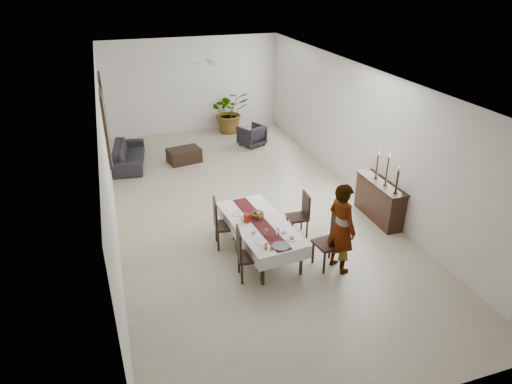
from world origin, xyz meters
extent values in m
cube|color=#BCB496|center=(0.00, 0.00, 0.00)|extent=(6.00, 12.00, 0.00)
cube|color=white|center=(0.00, 0.00, 3.20)|extent=(6.00, 12.00, 0.02)
cube|color=white|center=(0.00, 6.00, 1.60)|extent=(6.00, 0.02, 3.20)
cube|color=white|center=(0.00, -6.00, 1.60)|extent=(6.00, 0.02, 3.20)
cube|color=white|center=(-3.00, 0.00, 1.60)|extent=(0.02, 12.00, 3.20)
cube|color=white|center=(3.00, 0.00, 1.60)|extent=(0.02, 12.00, 3.20)
cube|color=black|center=(-0.26, -1.97, 0.65)|extent=(1.10, 2.23, 0.04)
cylinder|color=black|center=(-0.56, -3.02, 0.31)|extent=(0.07, 0.07, 0.63)
cylinder|color=black|center=(0.23, -2.95, 0.31)|extent=(0.07, 0.07, 0.63)
cylinder|color=black|center=(-0.75, -0.99, 0.31)|extent=(0.07, 0.07, 0.63)
cylinder|color=black|center=(0.03, -0.91, 0.31)|extent=(0.07, 0.07, 0.63)
cube|color=white|center=(-0.26, -1.97, 0.68)|extent=(1.28, 2.41, 0.01)
cube|color=silver|center=(-0.78, -2.02, 0.55)|extent=(0.23, 2.31, 0.27)
cube|color=white|center=(0.26, -1.91, 0.55)|extent=(0.23, 2.31, 0.27)
cube|color=white|center=(-0.15, -3.11, 0.55)|extent=(1.05, 0.11, 0.27)
cube|color=white|center=(-0.37, -0.82, 0.55)|extent=(1.05, 0.11, 0.27)
cube|color=maroon|center=(-0.26, -1.97, 0.68)|extent=(0.53, 2.26, 0.00)
cylinder|color=#9C1C0B|center=(-0.50, -1.85, 0.77)|extent=(0.15, 0.15, 0.18)
torus|color=maroon|center=(-0.57, -1.86, 0.77)|extent=(0.11, 0.03, 0.11)
cylinder|color=white|center=(-0.10, -2.54, 0.76)|extent=(0.06, 0.06, 0.15)
cylinder|color=white|center=(-0.30, -2.47, 0.76)|extent=(0.06, 0.06, 0.15)
cylinder|color=silver|center=(-0.22, -1.92, 0.76)|extent=(0.06, 0.06, 0.15)
cylinder|color=white|center=(0.06, -2.48, 0.71)|extent=(0.08, 0.08, 0.05)
cylinder|color=silver|center=(0.06, -2.48, 0.69)|extent=(0.13, 0.13, 0.01)
cylinder|color=silver|center=(-0.50, -2.30, 0.71)|extent=(0.08, 0.08, 0.05)
cylinder|color=silver|center=(-0.50, -2.30, 0.69)|extent=(0.13, 0.13, 0.01)
cylinder|color=silver|center=(0.11, -2.74, 0.69)|extent=(0.22, 0.22, 0.01)
sphere|color=tan|center=(0.11, -2.74, 0.71)|extent=(0.08, 0.08, 0.08)
cylinder|color=white|center=(-0.46, -2.66, 0.69)|extent=(0.22, 0.22, 0.01)
cylinder|color=silver|center=(-0.60, -1.50, 0.69)|extent=(0.22, 0.22, 0.01)
cylinder|color=#3A3A3E|center=(-0.17, -2.90, 0.69)|extent=(0.32, 0.32, 0.02)
cylinder|color=brown|center=(-0.36, -2.95, 0.72)|extent=(0.06, 0.06, 0.07)
cylinder|color=brown|center=(-0.46, -2.90, 0.72)|extent=(0.06, 0.06, 0.07)
cylinder|color=brown|center=(-0.42, -2.81, 0.72)|extent=(0.06, 0.06, 0.07)
cylinder|color=brown|center=(-0.24, -1.74, 0.73)|extent=(0.27, 0.27, 0.09)
sphere|color=#A61510|center=(-0.21, -1.72, 0.80)|extent=(0.08, 0.08, 0.08)
sphere|color=#497E25|center=(-0.28, -1.71, 0.80)|extent=(0.07, 0.07, 0.07)
sphere|color=yellow|center=(-0.23, -1.78, 0.80)|extent=(0.08, 0.08, 0.08)
cube|color=black|center=(0.83, -2.84, 0.50)|extent=(0.54, 0.54, 0.05)
cylinder|color=black|center=(1.05, -3.01, 0.24)|extent=(0.05, 0.05, 0.48)
cylinder|color=black|center=(1.00, -2.62, 0.24)|extent=(0.05, 0.05, 0.48)
cylinder|color=black|center=(0.66, -3.06, 0.24)|extent=(0.05, 0.05, 0.48)
cylinder|color=black|center=(0.61, -2.67, 0.24)|extent=(0.05, 0.05, 0.48)
cube|color=black|center=(1.04, -2.81, 0.83)|extent=(0.11, 0.48, 0.61)
cube|color=black|center=(0.71, -1.60, 0.43)|extent=(0.43, 0.43, 0.05)
cylinder|color=black|center=(0.87, -1.77, 0.20)|extent=(0.04, 0.04, 0.41)
cylinder|color=black|center=(0.89, -1.44, 0.20)|extent=(0.04, 0.04, 0.41)
cylinder|color=black|center=(0.54, -1.76, 0.20)|extent=(0.04, 0.04, 0.41)
cylinder|color=black|center=(0.55, -1.42, 0.20)|extent=(0.04, 0.04, 0.41)
cube|color=black|center=(0.90, -1.61, 0.71)|extent=(0.06, 0.41, 0.53)
cube|color=black|center=(-0.71, -2.73, 0.46)|extent=(0.50, 0.50, 0.05)
cylinder|color=black|center=(-0.86, -2.52, 0.22)|extent=(0.05, 0.05, 0.44)
cylinder|color=black|center=(-0.91, -2.88, 0.22)|extent=(0.05, 0.05, 0.44)
cylinder|color=black|center=(-0.50, -2.57, 0.22)|extent=(0.05, 0.05, 0.44)
cylinder|color=black|center=(-0.55, -2.93, 0.22)|extent=(0.05, 0.05, 0.44)
cube|color=black|center=(-0.91, -2.70, 0.77)|extent=(0.10, 0.45, 0.56)
cube|color=black|center=(-0.85, -1.53, 0.48)|extent=(0.51, 0.51, 0.05)
cylinder|color=black|center=(-1.01, -1.32, 0.22)|extent=(0.05, 0.05, 0.45)
cylinder|color=black|center=(-1.06, -1.69, 0.22)|extent=(0.05, 0.05, 0.45)
cylinder|color=black|center=(-0.64, -1.37, 0.22)|extent=(0.05, 0.05, 0.45)
cylinder|color=black|center=(-0.69, -1.74, 0.22)|extent=(0.05, 0.05, 0.45)
cube|color=black|center=(-1.06, -1.50, 0.79)|extent=(0.10, 0.46, 0.58)
imported|color=#999BA1|center=(1.00, -2.98, 0.90)|extent=(0.59, 0.75, 1.81)
cube|color=black|center=(2.78, -1.51, 0.44)|extent=(0.39, 1.47, 0.88)
cube|color=black|center=(2.78, -1.51, 0.90)|extent=(0.43, 1.53, 0.03)
cylinder|color=black|center=(2.78, -2.05, 0.93)|extent=(0.10, 0.10, 0.03)
cylinder|color=black|center=(2.78, -2.05, 1.19)|extent=(0.05, 0.05, 0.49)
cylinder|color=silver|center=(2.78, -2.05, 1.47)|extent=(0.04, 0.04, 0.08)
cylinder|color=black|center=(2.78, -1.65, 0.93)|extent=(0.10, 0.10, 0.03)
cylinder|color=black|center=(2.78, -1.65, 1.26)|extent=(0.05, 0.05, 0.64)
cylinder|color=silver|center=(2.78, -1.65, 1.62)|extent=(0.04, 0.04, 0.08)
cylinder|color=black|center=(2.78, -1.26, 0.93)|extent=(0.10, 0.10, 0.03)
cylinder|color=black|center=(2.78, -1.26, 1.21)|extent=(0.05, 0.05, 0.54)
cylinder|color=silver|center=(2.78, -1.26, 1.52)|extent=(0.04, 0.04, 0.08)
imported|color=#262429|center=(-2.45, 3.56, 0.31)|extent=(1.07, 2.17, 0.61)
imported|color=#252328|center=(1.46, 3.97, 0.34)|extent=(0.96, 0.97, 0.67)
cube|color=black|center=(-0.88, 3.26, 0.21)|extent=(1.04, 0.79, 0.41)
imported|color=#255522|center=(1.15, 5.51, 0.73)|extent=(1.32, 1.15, 1.47)
cube|color=black|center=(-2.96, 2.20, 1.60)|extent=(0.06, 1.05, 1.85)
cube|color=silver|center=(-2.92, 2.20, 1.60)|extent=(0.01, 0.90, 1.70)
cube|color=black|center=(-2.96, 4.30, 1.60)|extent=(0.06, 1.05, 1.85)
cube|color=white|center=(-2.92, 4.30, 1.60)|extent=(0.01, 0.90, 1.70)
cylinder|color=silver|center=(0.00, 3.00, 3.10)|extent=(0.04, 0.04, 0.20)
cylinder|color=silver|center=(0.00, 3.00, 2.90)|extent=(0.16, 0.16, 0.08)
cube|color=silver|center=(0.00, 3.35, 2.90)|extent=(0.10, 0.55, 0.01)
cube|color=white|center=(0.00, 2.65, 2.90)|extent=(0.10, 0.55, 0.01)
cube|color=silver|center=(0.35, 3.00, 2.90)|extent=(0.55, 0.10, 0.01)
cube|color=silver|center=(-0.35, 3.00, 2.90)|extent=(0.55, 0.10, 0.01)
camera|label=1|loc=(-2.78, -9.41, 5.28)|focal=32.00mm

